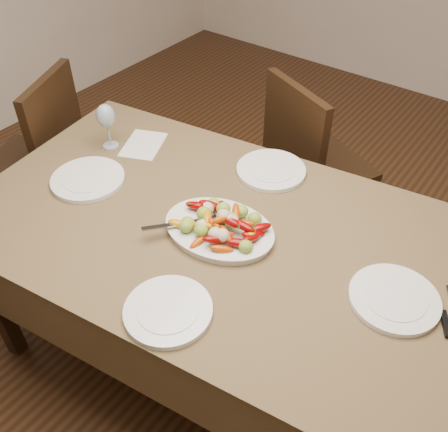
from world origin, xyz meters
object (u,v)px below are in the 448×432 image
plate_right (394,299)px  plate_near (168,311)px  dining_table (224,300)px  plate_far (271,170)px  plate_left (88,179)px  chair_left (31,164)px  wine_glass (107,125)px  chair_far (321,167)px  serving_platter (219,231)px

plate_right → plate_near: size_ratio=1.03×
dining_table → plate_right: 0.70m
dining_table → plate_far: size_ratio=6.82×
plate_near → plate_left: bearing=156.7°
chair_left → plate_far: chair_left is taller
chair_left → wine_glass: size_ratio=4.64×
plate_right → plate_far: same height
chair_far → serving_platter: bearing=118.2°
chair_left → serving_platter: (1.23, -0.07, 0.30)m
chair_left → serving_platter: chair_left is taller
serving_platter → plate_right: size_ratio=1.41×
chair_left → plate_left: size_ratio=3.41×
plate_right → wine_glass: (-1.27, 0.07, 0.09)m
chair_left → plate_near: 1.42m
dining_table → plate_left: (-0.58, -0.09, 0.39)m
wine_glass → plate_right: bearing=-3.3°
plate_left → plate_near: size_ratio=1.08×
serving_platter → plate_right: 0.59m
plate_far → plate_near: same height
dining_table → plate_far: bearing=97.5°
dining_table → plate_right: (0.59, 0.05, 0.39)m
plate_right → plate_far: (-0.64, 0.32, 0.00)m
chair_far → plate_near: bearing=120.7°
chair_far → dining_table: bearing=118.4°
serving_platter → plate_far: bearing=96.8°
plate_left → wine_glass: 0.26m
chair_left → wine_glass: 0.68m
plate_far → wine_glass: 0.69m
serving_platter → plate_near: serving_platter is taller
chair_far → wine_glass: bearing=75.1°
dining_table → plate_left: bearing=-170.7°
chair_far → plate_left: size_ratio=3.41×
dining_table → plate_near: size_ratio=7.12×
plate_near → plate_far: bearing=99.9°
wine_glass → chair_far: bearing=51.2°
chair_left → wine_glass: (0.55, 0.08, 0.39)m
dining_table → wine_glass: size_ratio=8.98×
plate_near → wine_glass: wine_glass is taller
plate_near → chair_far: bearing=96.8°
dining_table → plate_far: (-0.05, 0.37, 0.39)m
plate_right → plate_far: size_ratio=0.99×
chair_left → plate_right: chair_left is taller
chair_left → wine_glass: wine_glass is taller
dining_table → plate_left: 0.70m
plate_right → serving_platter: bearing=-172.5°
chair_far → wine_glass: 1.05m
chair_far → serving_platter: chair_far is taller
chair_left → serving_platter: size_ratio=2.54×
plate_right → wine_glass: 1.28m
chair_left → plate_left: 0.73m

